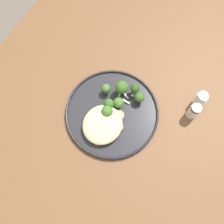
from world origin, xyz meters
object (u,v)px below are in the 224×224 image
dinner_plate (112,113)px  seared_scallop_tiny_bay (120,127)px  pepper_shaker (194,111)px  seared_scallop_left_edge (119,116)px  broccoli_floret_rear_charred (140,98)px  seared_scallop_on_noodles (102,114)px  broccoli_floret_near_rim (135,89)px  broccoli_floret_split_head (118,103)px  salt_shaker (200,100)px  seared_scallop_tilted_round (111,129)px  seared_scallop_center_golden (98,140)px  broccoli_floret_beside_noodles (122,88)px  broccoli_floret_right_tilted (106,89)px  broccoli_floret_center_pile (109,104)px  broccoli_floret_tall_stalk (107,111)px

dinner_plate → seared_scallop_tiny_bay: 0.06m
pepper_shaker → seared_scallop_left_edge: bearing=-56.2°
broccoli_floret_rear_charred → seared_scallop_on_noodles: bearing=-36.4°
pepper_shaker → broccoli_floret_rear_charred: bearing=-73.5°
broccoli_floret_near_rim → broccoli_floret_rear_charred: bearing=59.4°
seared_scallop_left_edge → broccoli_floret_split_head: 0.04m
seared_scallop_tiny_bay → salt_shaker: 0.26m
broccoli_floret_split_head → seared_scallop_tilted_round: bearing=15.7°
seared_scallop_center_golden → salt_shaker: salt_shaker is taller
broccoli_floret_beside_noodles → broccoli_floret_right_tilted: bearing=-60.6°
seared_scallop_tilted_round → broccoli_floret_center_pile: size_ratio=0.59×
seared_scallop_tiny_bay → seared_scallop_on_noodles: bearing=-97.1°
seared_scallop_center_golden → broccoli_floret_split_head: size_ratio=0.63×
seared_scallop_tilted_round → salt_shaker: 0.29m
broccoli_floret_center_pile → salt_shaker: 0.28m
seared_scallop_on_noodles → seared_scallop_tiny_bay: bearing=82.9°
seared_scallop_tiny_bay → seared_scallop_on_noodles: size_ratio=0.72×
seared_scallop_tiny_bay → broccoli_floret_center_pile: (-0.04, -0.06, 0.02)m
broccoli_floret_split_head → broccoli_floret_tall_stalk: broccoli_floret_tall_stalk is taller
broccoli_floret_right_tilted → broccoli_floret_beside_noodles: bearing=119.4°
seared_scallop_tilted_round → broccoli_floret_beside_noodles: broccoli_floret_beside_noodles is taller
seared_scallop_center_golden → broccoli_floret_right_tilted: (-0.15, -0.06, 0.02)m
dinner_plate → broccoli_floret_split_head: 0.04m
seared_scallop_tiny_bay → broccoli_floret_near_rim: (-0.12, -0.02, 0.02)m
broccoli_floret_split_head → broccoli_floret_center_pile: size_ratio=1.01×
broccoli_floret_center_pile → pepper_shaker: 0.26m
broccoli_floret_rear_charred → pepper_shaker: (-0.05, 0.16, -0.00)m
broccoli_floret_near_rim → salt_shaker: salt_shaker is taller
broccoli_floret_right_tilted → broccoli_floret_near_rim: broccoli_floret_near_rim is taller
seared_scallop_tilted_round → salt_shaker: (-0.22, 0.19, 0.01)m
seared_scallop_center_golden → seared_scallop_tiny_bay: bearing=152.1°
seared_scallop_center_golden → pepper_shaker: 0.30m
dinner_plate → broccoli_floret_right_tilted: bearing=-134.2°
seared_scallop_on_noodles → seared_scallop_tilted_round: 0.06m
dinner_plate → seared_scallop_left_edge: seared_scallop_left_edge is taller
broccoli_floret_rear_charred → broccoli_floret_right_tilted: bearing=-75.0°
broccoli_floret_right_tilted → salt_shaker: 0.29m
seared_scallop_on_noodles → pepper_shaker: size_ratio=0.48×
broccoli_floret_rear_charred → pepper_shaker: pepper_shaker is taller
broccoli_floret_beside_noodles → seared_scallop_center_golden: bearing=6.6°
seared_scallop_on_noodles → broccoli_floret_split_head: 0.06m
dinner_plate → broccoli_floret_right_tilted: (-0.05, -0.05, 0.03)m
salt_shaker → broccoli_floret_split_head: bearing=-56.0°
seared_scallop_tilted_round → broccoli_floret_right_tilted: broccoli_floret_right_tilted is taller
broccoli_floret_near_rim → broccoli_floret_rear_charred: size_ratio=1.16×
broccoli_floret_right_tilted → broccoli_floret_near_rim: bearing=119.3°
broccoli_floret_tall_stalk → broccoli_floret_center_pile: bearing=-160.9°
broccoli_floret_right_tilted → pepper_shaker: size_ratio=0.63×
seared_scallop_tiny_bay → seared_scallop_tilted_round: seared_scallop_tilted_round is taller
broccoli_floret_tall_stalk → broccoli_floret_rear_charred: bearing=146.7°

